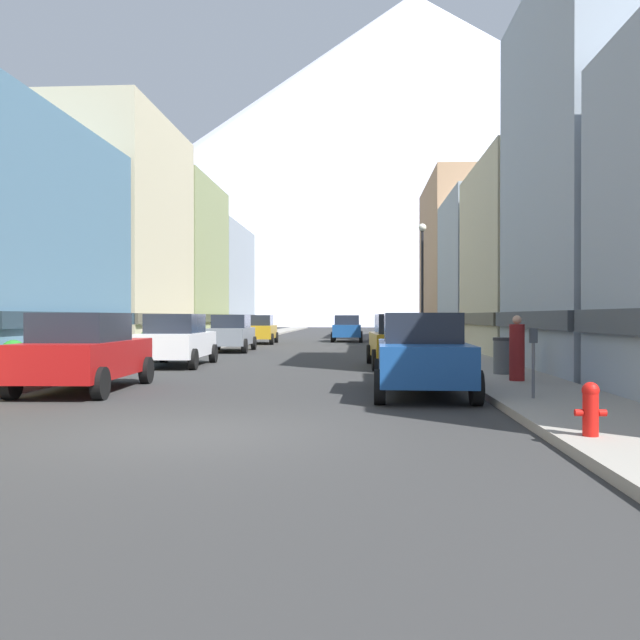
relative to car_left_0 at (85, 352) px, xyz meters
The scene contains 26 objects.
ground_plane 6.57m from the car_left_0, 54.28° to the right, with size 400.00×400.00×0.00m, color #2F2F2F.
sidewalk_left 29.83m from the car_left_0, 94.72° to the left, with size 2.50×100.00×0.15m, color gray.
sidewalk_right 31.38m from the car_left_0, 71.32° to the left, with size 2.50×100.00×0.15m, color gray.
storefront_left_2 21.43m from the car_left_0, 112.51° to the left, with size 8.87×10.45×11.95m.
storefront_left_3 31.39m from the car_left_0, 105.35° to the left, with size 9.35×10.29×10.89m.
storefront_left_4 42.12m from the car_left_0, 99.55° to the left, with size 6.81×12.21×9.40m.
storefront_right_2 22.05m from the car_left_0, 41.85° to the left, with size 10.22×9.30×8.35m.
storefront_right_3 28.77m from the car_left_0, 57.96° to the left, with size 8.03×9.06×8.66m.
storefront_right_4 38.73m from the car_left_0, 67.17° to the left, with size 7.52×13.11×11.78m.
car_left_0 is the anchor object (origin of this frame).
car_left_1 7.60m from the car_left_0, 90.01° to the left, with size 2.17×4.45×1.78m.
car_left_2 17.05m from the car_left_0, 90.01° to the left, with size 2.19×4.46×1.78m.
car_left_3 26.12m from the car_left_0, 90.00° to the left, with size 2.22×4.47×1.78m.
car_right_0 7.60m from the car_left_0, ahead, with size 2.16×4.44×1.78m.
car_right_1 10.71m from the car_left_0, 44.79° to the left, with size 2.21×4.47×1.78m.
car_driving_0 30.39m from the car_left_0, 79.77° to the left, with size 2.06×4.40×1.78m.
fire_hydrant_near 10.99m from the car_left_0, 32.65° to the right, with size 0.40×0.22×0.70m.
parking_meter_near 9.74m from the car_left_0, 11.35° to the right, with size 0.14×0.10×1.33m.
trash_bin_right 10.72m from the car_left_0, 18.75° to the left, with size 0.59×0.59×0.98m.
potted_plant_0 4.28m from the car_left_0, 138.52° to the left, with size 0.67×0.67×0.91m.
potted_plant_1 14.78m from the car_left_0, 102.52° to the left, with size 0.74×0.74×0.99m.
pedestrian_0 20.57m from the car_left_0, 60.77° to the left, with size 0.36×0.36×1.68m.
pedestrian_1 22.32m from the car_left_0, 63.25° to the left, with size 0.36×0.36×1.67m.
pedestrian_2 10.16m from the car_left_0, ahead, with size 0.36×0.36×1.58m.
streetlamp_right 18.88m from the car_left_0, 60.59° to the left, with size 0.36×0.36×5.86m.
mountain_backdrop 264.40m from the car_left_0, 83.77° to the left, with size 336.62×336.62×132.20m, color silver.
Camera 1 is at (2.46, -9.42, 1.71)m, focal length 37.18 mm.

